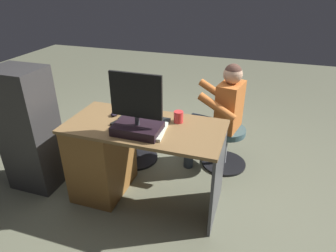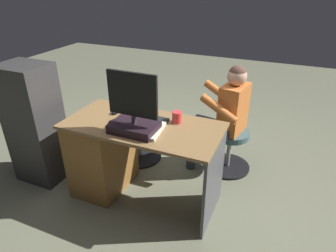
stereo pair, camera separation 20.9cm
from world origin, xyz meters
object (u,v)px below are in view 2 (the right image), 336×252
(desk, at_px, (111,152))
(visitor_chair, at_px, (229,147))
(cup, at_px, (177,117))
(person, at_px, (224,111))
(teddy_bear, at_px, (138,106))
(monitor, at_px, (133,115))
(keyboard, at_px, (144,118))
(computer_mouse, at_px, (116,111))
(office_chair_teddy, at_px, (139,138))
(tv_remote, at_px, (118,120))

(desk, height_order, visitor_chair, desk)
(cup, bearing_deg, desk, 13.55)
(desk, xyz_separation_m, person, (-0.84, -0.74, 0.25))
(teddy_bear, xyz_separation_m, person, (-0.87, -0.16, 0.03))
(cup, height_order, teddy_bear, cup)
(desk, relative_size, monitor, 2.72)
(keyboard, xyz_separation_m, computer_mouse, (0.28, -0.01, 0.01))
(monitor, relative_size, person, 0.43)
(monitor, distance_m, person, 1.04)
(visitor_chair, height_order, person, person)
(person, bearing_deg, cup, 66.44)
(cup, relative_size, person, 0.09)
(computer_mouse, xyz_separation_m, cup, (-0.56, -0.04, 0.03))
(teddy_bear, bearing_deg, keyboard, 123.98)
(keyboard, relative_size, cup, 4.38)
(desk, distance_m, cup, 0.72)
(cup, xyz_separation_m, teddy_bear, (0.61, -0.43, -0.18))
(office_chair_teddy, relative_size, teddy_bear, 1.27)
(tv_remote, xyz_separation_m, person, (-0.73, -0.76, -0.11))
(office_chair_teddy, distance_m, teddy_bear, 0.37)
(keyboard, xyz_separation_m, cup, (-0.28, -0.06, 0.04))
(keyboard, distance_m, office_chair_teddy, 0.77)
(computer_mouse, height_order, teddy_bear, teddy_bear)
(monitor, xyz_separation_m, office_chair_teddy, (0.36, -0.69, -0.64))
(monitor, height_order, cup, monitor)
(person, bearing_deg, keyboard, 50.34)
(teddy_bear, bearing_deg, desk, 92.63)
(office_chair_teddy, xyz_separation_m, person, (-0.87, -0.18, 0.40))
(tv_remote, height_order, visitor_chair, tv_remote)
(monitor, bearing_deg, teddy_bear, -63.10)
(monitor, relative_size, teddy_bear, 1.24)
(tv_remote, relative_size, visitor_chair, 0.32)
(teddy_bear, relative_size, visitor_chair, 0.82)
(desk, bearing_deg, teddy_bear, -87.37)
(tv_remote, bearing_deg, office_chair_teddy, -57.25)
(monitor, xyz_separation_m, person, (-0.51, -0.87, -0.24))
(monitor, relative_size, computer_mouse, 4.98)
(tv_remote, xyz_separation_m, teddy_bear, (0.14, -0.60, -0.14))
(tv_remote, height_order, teddy_bear, teddy_bear)
(monitor, xyz_separation_m, computer_mouse, (0.31, -0.23, -0.12))
(keyboard, bearing_deg, computer_mouse, -2.54)
(keyboard, bearing_deg, teddy_bear, -56.02)
(desk, relative_size, keyboard, 3.10)
(tv_remote, relative_size, teddy_bear, 0.39)
(keyboard, height_order, person, person)
(desk, distance_m, visitor_chair, 1.21)
(computer_mouse, bearing_deg, cup, -175.47)
(desk, distance_m, office_chair_teddy, 0.58)
(desk, xyz_separation_m, keyboard, (-0.30, -0.08, 0.36))
(keyboard, relative_size, tv_remote, 2.80)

